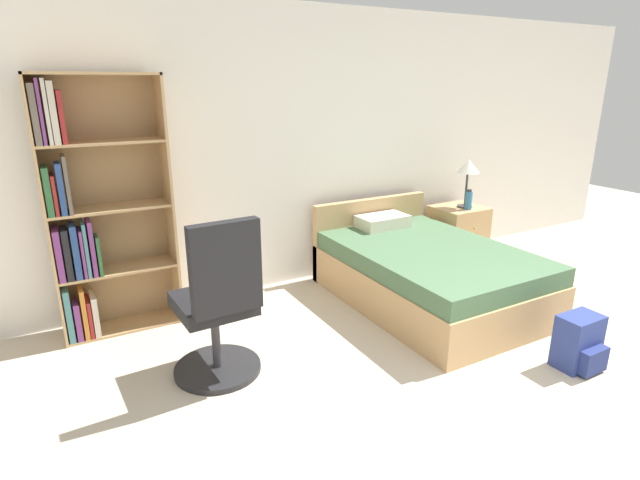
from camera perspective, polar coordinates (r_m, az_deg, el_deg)
The scene contains 8 objects.
wall_back at distance 4.89m, azimuth -1.16°, elevation 10.31°, with size 9.00×0.06×2.60m.
bookshelf at distance 4.14m, azimuth -24.62°, elevation 2.66°, with size 0.90×0.31×1.99m.
bed at distance 4.64m, azimuth 11.84°, elevation -3.58°, with size 1.33×1.95×0.78m.
office_chair at distance 3.35m, azimuth -11.52°, elevation -7.81°, with size 0.60×0.63×1.15m.
nightstand at distance 5.76m, azimuth 15.39°, elevation 0.70°, with size 0.52×0.50×0.61m.
table_lamp at distance 5.61m, azimuth 16.56°, elevation 7.84°, with size 0.25×0.25×0.53m.
water_bottle at distance 5.58m, azimuth 16.62°, elevation 4.40°, with size 0.07×0.07×0.22m.
backpack_blue at distance 4.00m, azimuth 27.50°, elevation -10.41°, with size 0.30×0.27×0.39m.
Camera 1 is at (-2.28, -1.05, 1.94)m, focal length 28.00 mm.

